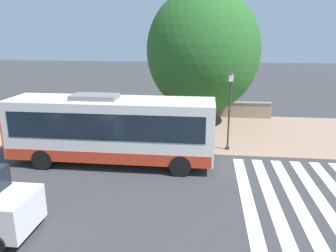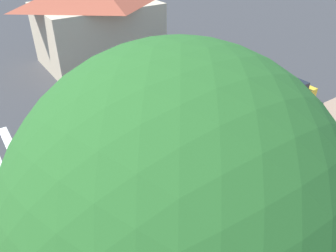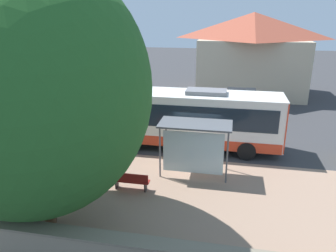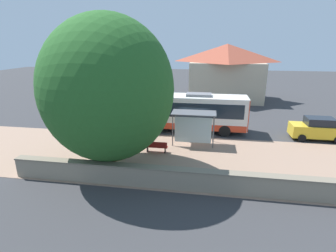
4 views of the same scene
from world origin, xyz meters
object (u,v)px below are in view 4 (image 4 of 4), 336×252
(bus, at_px, (190,111))
(parked_car_behind_bus, at_px, (317,129))
(bench, at_px, (156,146))
(street_lamp_near, at_px, (118,108))
(pedestrian, at_px, (145,124))
(bus_shelter, at_px, (194,118))
(shade_tree, at_px, (108,89))
(parked_car_far_lane, at_px, (219,105))

(bus, xyz_separation_m, parked_car_behind_bus, (-0.62, -10.74, -0.89))
(bench, xyz_separation_m, street_lamp_near, (2.85, 3.87, 2.11))
(street_lamp_near, bearing_deg, pedestrian, -61.82)
(bus, xyz_separation_m, street_lamp_near, (-2.70, 5.91, 0.77))
(bus_shelter, height_order, parked_car_behind_bus, bus_shelter)
(pedestrian, bearing_deg, bus, -67.53)
(shade_tree, distance_m, parked_car_behind_bus, 17.47)
(shade_tree, bearing_deg, bus_shelter, -44.38)
(pedestrian, height_order, parked_car_far_lane, parked_car_far_lane)
(pedestrian, bearing_deg, bus_shelter, -113.69)
(bus, bearing_deg, street_lamp_near, 114.54)
(bus_shelter, bearing_deg, parked_car_behind_bus, -74.23)
(street_lamp_near, relative_size, shade_tree, 0.46)
(bench, bearing_deg, parked_car_behind_bus, -68.93)
(bus, relative_size, bus_shelter, 2.93)
(bus, distance_m, street_lamp_near, 6.54)
(bus, distance_m, bench, 6.06)
(pedestrian, xyz_separation_m, shade_tree, (-6.87, 0.47, 4.21))
(shade_tree, distance_m, parked_car_far_lane, 17.01)
(street_lamp_near, height_order, parked_car_behind_bus, street_lamp_near)
(street_lamp_near, bearing_deg, shade_tree, -164.31)
(bus, bearing_deg, bus_shelter, -171.15)
(bench, distance_m, shade_tree, 5.95)
(parked_car_behind_bus, bearing_deg, pedestrian, 93.77)
(pedestrian, distance_m, street_lamp_near, 2.88)
(bench, height_order, street_lamp_near, street_lamp_near)
(pedestrian, bearing_deg, street_lamp_near, 118.18)
(bus_shelter, distance_m, pedestrian, 4.93)
(shade_tree, bearing_deg, street_lamp_near, 15.69)
(bus, height_order, street_lamp_near, street_lamp_near)
(pedestrian, relative_size, shade_tree, 0.17)
(bus, relative_size, bench, 6.00)
(bus_shelter, distance_m, shade_tree, 7.54)
(bus, relative_size, shade_tree, 1.06)
(bus_shelter, height_order, pedestrian, bus_shelter)
(bus_shelter, height_order, bench, bus_shelter)
(pedestrian, distance_m, parked_car_behind_bus, 14.60)
(parked_car_behind_bus, bearing_deg, bus_shelter, 105.77)
(pedestrian, xyz_separation_m, bench, (-3.96, -1.79, -0.46))
(parked_car_behind_bus, height_order, parked_car_far_lane, parked_car_far_lane)
(bus, distance_m, bus_shelter, 3.56)
(bus, relative_size, parked_car_far_lane, 2.50)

